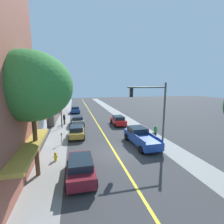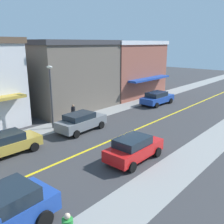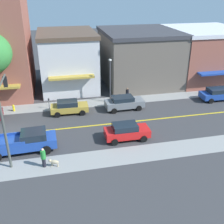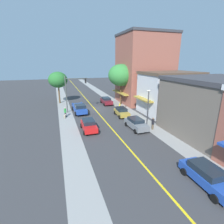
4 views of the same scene
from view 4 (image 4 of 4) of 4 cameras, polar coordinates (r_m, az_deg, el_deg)
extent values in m
plane|color=#38383A|center=(35.39, -5.76, 0.93)|extent=(140.00, 140.00, 0.00)
cube|color=gray|center=(37.09, 3.32, 1.72)|extent=(2.58, 126.00, 0.01)
cube|color=gray|center=(34.66, -15.49, 0.08)|extent=(2.58, 126.00, 0.01)
cube|color=yellow|center=(35.39, -5.76, 0.94)|extent=(0.20, 126.00, 0.00)
cube|color=#935142|center=(41.63, 10.76, 13.63)|extent=(10.92, 10.04, 15.13)
cube|color=#38383D|center=(42.01, 11.38, 24.33)|extent=(11.22, 10.34, 0.50)
cube|color=#B29338|center=(39.66, 2.69, 6.56)|extent=(1.09, 7.63, 0.24)
cube|color=silver|center=(33.77, 18.47, 5.72)|extent=(9.66, 7.33, 7.24)
cube|color=brown|center=(33.32, 19.09, 12.26)|extent=(9.96, 7.63, 0.50)
cube|color=#B29338|center=(31.01, 10.32, 4.31)|extent=(1.09, 5.57, 0.24)
cube|color=#665B51|center=(26.45, 31.65, 1.09)|extent=(11.40, 10.15, 7.07)
cube|color=#38383D|center=(25.87, 32.92, 9.19)|extent=(11.70, 10.45, 0.50)
cylinder|color=brown|center=(39.01, 2.93, 5.84)|extent=(0.31, 0.31, 4.49)
ellipsoid|color=#337F38|center=(38.45, 3.03, 12.24)|extent=(5.64, 5.64, 4.80)
cylinder|color=brown|center=(42.00, -17.28, 5.47)|extent=(0.34, 0.34, 3.89)
ellipsoid|color=#286B2D|center=(41.51, -17.70, 10.27)|extent=(4.26, 4.26, 3.62)
cylinder|color=yellow|center=(37.12, 2.59, 2.24)|extent=(0.24, 0.24, 0.62)
sphere|color=yellow|center=(37.03, 2.60, 2.81)|extent=(0.22, 0.22, 0.22)
cylinder|color=yellow|center=(37.17, 2.84, 2.30)|extent=(0.10, 0.10, 0.10)
cylinder|color=yellow|center=(37.05, 2.35, 2.26)|extent=(0.10, 0.10, 0.10)
cylinder|color=#4C4C51|center=(33.35, 4.64, 0.93)|extent=(0.07, 0.07, 1.05)
cube|color=#2D2D33|center=(33.18, 4.67, 2.02)|extent=(0.12, 0.18, 0.26)
cylinder|color=#474C47|center=(33.30, -15.11, 5.59)|extent=(0.20, 0.20, 6.94)
cylinder|color=#474C47|center=(33.07, -11.84, 10.97)|extent=(4.17, 0.14, 0.14)
cube|color=black|center=(33.35, -8.87, 10.30)|extent=(0.26, 0.32, 0.90)
sphere|color=red|center=(33.32, -8.89, 10.81)|extent=(0.20, 0.20, 0.20)
sphere|color=yellow|center=(33.35, -8.87, 10.30)|extent=(0.20, 0.20, 0.20)
sphere|color=green|center=(33.38, -8.84, 9.79)|extent=(0.20, 0.20, 0.20)
cylinder|color=#38383D|center=(26.56, 11.90, 1.18)|extent=(0.16, 0.16, 5.18)
ellipsoid|color=silver|center=(25.99, 12.26, 7.02)|extent=(0.70, 0.36, 0.24)
cube|color=red|center=(24.42, -7.80, -4.69)|extent=(1.81, 4.21, 0.73)
cube|color=#19232D|center=(24.40, -7.94, -3.14)|extent=(1.59, 2.28, 0.53)
cylinder|color=black|center=(23.46, -4.99, -6.47)|extent=(0.22, 0.64, 0.64)
cylinder|color=black|center=(23.17, -9.33, -6.94)|extent=(0.22, 0.64, 0.64)
cylinder|color=black|center=(25.98, -6.38, -4.18)|extent=(0.22, 0.64, 0.64)
cylinder|color=black|center=(25.72, -10.28, -4.57)|extent=(0.22, 0.64, 0.64)
cube|color=#B29338|center=(30.67, 3.28, -0.20)|extent=(1.92, 4.24, 0.66)
cube|color=#19232D|center=(30.69, 3.17, 0.98)|extent=(1.64, 2.31, 0.53)
cylinder|color=black|center=(29.84, 5.76, -1.40)|extent=(0.24, 0.65, 0.64)
cylinder|color=black|center=(29.25, 2.53, -1.70)|extent=(0.24, 0.65, 0.64)
cylinder|color=black|center=(32.29, 3.95, 0.04)|extent=(0.24, 0.65, 0.64)
cylinder|color=black|center=(31.75, 0.94, -0.21)|extent=(0.24, 0.65, 0.64)
cube|color=maroon|center=(39.29, -1.89, 3.63)|extent=(1.89, 4.47, 0.76)
cube|color=#19232D|center=(39.36, -1.99, 4.58)|extent=(1.65, 2.42, 0.49)
cylinder|color=black|center=(38.27, 0.06, 2.70)|extent=(0.23, 0.64, 0.64)
cylinder|color=black|center=(37.76, -2.62, 2.50)|extent=(0.23, 0.64, 0.64)
cylinder|color=black|center=(41.00, -1.20, 3.64)|extent=(0.23, 0.64, 0.64)
cylinder|color=black|center=(40.53, -3.72, 3.45)|extent=(0.23, 0.64, 0.64)
cube|color=#1E429E|center=(16.24, 29.57, -18.65)|extent=(2.04, 4.83, 0.70)
cube|color=#19232D|center=(16.05, 29.27, -16.42)|extent=(1.74, 2.63, 0.54)
cylinder|color=black|center=(15.03, 31.21, -23.66)|extent=(0.24, 0.65, 0.64)
cylinder|color=black|center=(17.91, 27.94, -16.29)|extent=(0.24, 0.65, 0.64)
cylinder|color=black|center=(16.77, 23.05, -17.98)|extent=(0.24, 0.65, 0.64)
cube|color=slate|center=(25.03, 8.14, -4.11)|extent=(1.99, 4.56, 0.78)
cube|color=#19232D|center=(25.00, 7.95, -2.59)|extent=(1.70, 2.48, 0.48)
cylinder|color=black|center=(24.42, 11.66, -5.81)|extent=(0.24, 0.65, 0.64)
cylinder|color=black|center=(23.55, 7.82, -6.46)|extent=(0.24, 0.65, 0.64)
cylinder|color=black|center=(26.80, 8.35, -3.59)|extent=(0.24, 0.65, 0.64)
cylinder|color=black|center=(26.01, 4.77, -4.10)|extent=(0.24, 0.65, 0.64)
cube|color=#1E429E|center=(33.33, -10.92, 1.17)|extent=(2.22, 5.97, 0.82)
cube|color=#19232D|center=(32.14, -10.66, 1.93)|extent=(1.92, 2.19, 0.60)
cube|color=#1E429E|center=(34.48, -9.81, 2.65)|extent=(0.22, 3.07, 0.24)
cube|color=#1E429E|center=(34.21, -12.83, 2.37)|extent=(0.22, 3.07, 0.24)
cylinder|color=black|center=(31.72, -8.48, -0.26)|extent=(0.31, 0.81, 0.80)
cylinder|color=black|center=(31.39, -12.04, -0.62)|extent=(0.31, 0.81, 0.80)
cylinder|color=black|center=(35.51, -9.86, 1.49)|extent=(0.31, 0.81, 0.80)
cylinder|color=black|center=(35.22, -13.05, 1.18)|extent=(0.31, 0.81, 0.80)
cylinder|color=black|center=(31.46, -15.34, -0.83)|extent=(0.29, 0.29, 0.78)
cylinder|color=#288C38|center=(31.26, -15.45, 0.47)|extent=(0.39, 0.39, 0.71)
sphere|color=beige|center=(31.14, -15.51, 1.30)|extent=(0.22, 0.22, 0.22)
cylinder|color=brown|center=(25.38, 13.46, -4.84)|extent=(0.29, 0.29, 0.82)
cylinder|color=black|center=(25.11, 13.58, -3.19)|extent=(0.39, 0.39, 0.74)
sphere|color=#936B4C|center=(24.96, 13.65, -2.13)|extent=(0.23, 0.23, 0.23)
ellipsoid|color=#C6B28C|center=(30.65, -15.56, -1.23)|extent=(0.54, 0.76, 0.31)
sphere|color=#C6B28C|center=(30.97, -15.36, -0.85)|extent=(0.25, 0.25, 0.25)
cylinder|color=#C6B28C|center=(30.96, -15.38, -1.61)|extent=(0.11, 0.11, 0.28)
cylinder|color=#C6B28C|center=(30.52, -15.66, -1.89)|extent=(0.11, 0.11, 0.28)
camera|label=1|loc=(49.15, -5.38, 13.25)|focal=25.66mm
camera|label=2|loc=(35.02, -26.67, 11.31)|focal=40.51mm
camera|label=3|loc=(33.77, -52.17, 16.88)|focal=43.26mm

